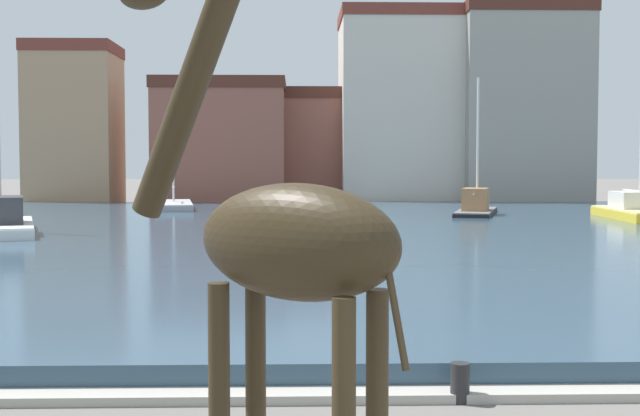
% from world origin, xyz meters
% --- Properties ---
extents(harbor_water, '(81.22, 44.77, 0.40)m').
position_xyz_m(harbor_water, '(0.00, 29.97, 0.20)').
color(harbor_water, '#334C60').
rests_on(harbor_water, ground).
extents(quay_edge_coping, '(81.22, 0.50, 0.12)m').
position_xyz_m(quay_edge_coping, '(0.00, 7.33, 0.06)').
color(quay_edge_coping, '#ADA89E').
rests_on(quay_edge_coping, ground).
extents(giraffe_statue, '(2.32, 1.91, 4.63)m').
position_xyz_m(giraffe_statue, '(-0.93, 2.80, 2.36)').
color(giraffe_statue, '#382B19').
rests_on(giraffe_statue, ground).
extents(sailboat_yellow, '(2.68, 7.94, 8.99)m').
position_xyz_m(sailboat_yellow, '(14.87, 34.50, 0.57)').
color(sailboat_yellow, gold).
rests_on(sailboat_yellow, ground).
extents(sailboat_grey, '(3.20, 8.61, 6.32)m').
position_xyz_m(sailboat_grey, '(-7.95, 45.00, 0.40)').
color(sailboat_grey, '#939399').
rests_on(sailboat_grey, ground).
extents(sailboat_white, '(4.53, 8.09, 7.29)m').
position_xyz_m(sailboat_white, '(-11.87, 28.13, 0.58)').
color(sailboat_white, white).
rests_on(sailboat_white, ground).
extents(sailboat_black, '(3.69, 7.55, 7.30)m').
position_xyz_m(sailboat_black, '(8.33, 38.96, 0.56)').
color(sailboat_black, black).
rests_on(sailboat_black, ground).
extents(mooring_bollard, '(0.24, 0.24, 0.50)m').
position_xyz_m(mooring_bollard, '(1.22, 7.18, 0.25)').
color(mooring_bollard, '#232326').
rests_on(mooring_bollard, ground).
extents(townhouse_corner_house, '(5.96, 5.50, 11.16)m').
position_xyz_m(townhouse_corner_house, '(-16.20, 54.95, 5.59)').
color(townhouse_corner_house, tan).
rests_on(townhouse_corner_house, ground).
extents(townhouse_wide_warehouse, '(8.97, 7.22, 8.71)m').
position_xyz_m(townhouse_wide_warehouse, '(-6.10, 55.07, 4.37)').
color(townhouse_wide_warehouse, '#8E5142').
rests_on(townhouse_wide_warehouse, ground).
extents(townhouse_tall_gabled, '(9.15, 6.47, 8.26)m').
position_xyz_m(townhouse_tall_gabled, '(-0.30, 57.63, 4.14)').
color(townhouse_tall_gabled, '#8E5142').
rests_on(townhouse_tall_gabled, ground).
extents(townhouse_narrow_midrow, '(8.43, 7.20, 13.66)m').
position_xyz_m(townhouse_narrow_midrow, '(6.41, 56.23, 6.84)').
color(townhouse_narrow_midrow, beige).
rests_on(townhouse_narrow_midrow, ground).
extents(townhouse_end_terrace, '(8.72, 6.01, 13.78)m').
position_xyz_m(townhouse_end_terrace, '(14.75, 54.41, 6.90)').
color(townhouse_end_terrace, gray).
rests_on(townhouse_end_terrace, ground).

